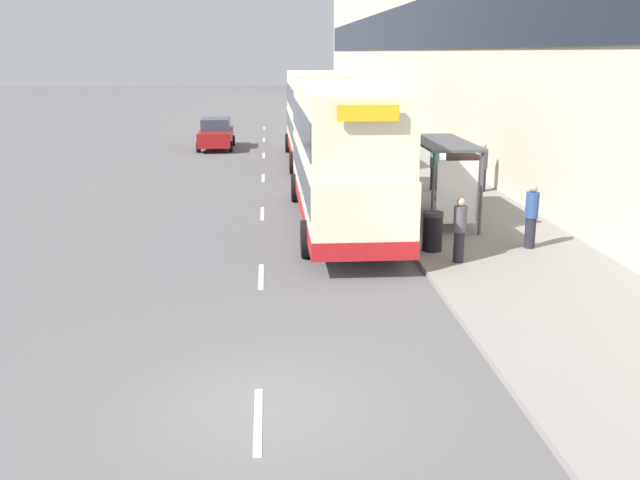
# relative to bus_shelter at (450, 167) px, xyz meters

# --- Properties ---
(ground_plane) EXTENTS (220.00, 220.00, 0.00)m
(ground_plane) POSITION_rel_bus_shelter_xyz_m (-5.77, -11.39, -1.88)
(ground_plane) COLOR #5B595B
(pavement) EXTENTS (5.00, 93.00, 0.14)m
(pavement) POSITION_rel_bus_shelter_xyz_m (0.73, 27.11, -1.81)
(pavement) COLOR gray
(pavement) RESTS_ON ground_plane
(terrace_facade) EXTENTS (3.10, 93.00, 15.11)m
(terrace_facade) POSITION_rel_bus_shelter_xyz_m (4.72, 27.11, 5.67)
(terrace_facade) COLOR beige
(terrace_facade) RESTS_ON ground_plane
(lane_mark_0) EXTENTS (0.12, 2.00, 0.01)m
(lane_mark_0) POSITION_rel_bus_shelter_xyz_m (-5.77, -11.78, -1.87)
(lane_mark_0) COLOR silver
(lane_mark_0) RESTS_ON ground_plane
(lane_mark_1) EXTENTS (0.12, 2.00, 0.01)m
(lane_mark_1) POSITION_rel_bus_shelter_xyz_m (-5.77, -4.79, -1.87)
(lane_mark_1) COLOR silver
(lane_mark_1) RESTS_ON ground_plane
(lane_mark_2) EXTENTS (0.12, 2.00, 0.01)m
(lane_mark_2) POSITION_rel_bus_shelter_xyz_m (-5.77, 2.21, -1.87)
(lane_mark_2) COLOR silver
(lane_mark_2) RESTS_ON ground_plane
(lane_mark_3) EXTENTS (0.12, 2.00, 0.01)m
(lane_mark_3) POSITION_rel_bus_shelter_xyz_m (-5.77, 9.21, -1.87)
(lane_mark_3) COLOR silver
(lane_mark_3) RESTS_ON ground_plane
(lane_mark_4) EXTENTS (0.12, 2.00, 0.01)m
(lane_mark_4) POSITION_rel_bus_shelter_xyz_m (-5.77, 16.21, -1.87)
(lane_mark_4) COLOR silver
(lane_mark_4) RESTS_ON ground_plane
(lane_mark_5) EXTENTS (0.12, 2.00, 0.01)m
(lane_mark_5) POSITION_rel_bus_shelter_xyz_m (-5.77, 23.20, -1.87)
(lane_mark_5) COLOR silver
(lane_mark_5) RESTS_ON ground_plane
(lane_mark_6) EXTENTS (0.12, 2.00, 0.01)m
(lane_mark_6) POSITION_rel_bus_shelter_xyz_m (-5.77, 30.20, -1.87)
(lane_mark_6) COLOR silver
(lane_mark_6) RESTS_ON ground_plane
(bus_shelter) EXTENTS (1.60, 4.20, 2.48)m
(bus_shelter) POSITION_rel_bus_shelter_xyz_m (0.00, 0.00, 0.00)
(bus_shelter) COLOR #4C4C51
(bus_shelter) RESTS_ON ground_plane
(double_decker_bus_near) EXTENTS (2.85, 11.36, 4.30)m
(double_decker_bus_near) POSITION_rel_bus_shelter_xyz_m (-3.30, 0.34, 0.41)
(double_decker_bus_near) COLOR beige
(double_decker_bus_near) RESTS_ON ground_plane
(double_decker_bus_ahead) EXTENTS (2.85, 11.09, 4.30)m
(double_decker_bus_ahead) POSITION_rel_bus_shelter_xyz_m (-3.17, 13.67, 0.41)
(double_decker_bus_ahead) COLOR beige
(double_decker_bus_ahead) RESTS_ON ground_plane
(car_0) EXTENTS (1.95, 4.50, 1.69)m
(car_0) POSITION_rel_bus_shelter_xyz_m (-8.43, 19.13, -1.04)
(car_0) COLOR maroon
(car_0) RESTS_ON ground_plane
(pedestrian_at_shelter) EXTENTS (0.37, 0.37, 1.86)m
(pedestrian_at_shelter) POSITION_rel_bus_shelter_xyz_m (2.53, 4.85, -0.79)
(pedestrian_at_shelter) COLOR #23232D
(pedestrian_at_shelter) RESTS_ON ground_plane
(pedestrian_1) EXTENTS (0.35, 0.35, 1.78)m
(pedestrian_1) POSITION_rel_bus_shelter_xyz_m (0.80, 5.34, -0.83)
(pedestrian_1) COLOR #23232D
(pedestrian_1) RESTS_ON ground_plane
(pedestrian_2) EXTENTS (0.33, 0.33, 1.65)m
(pedestrian_2) POSITION_rel_bus_shelter_xyz_m (-0.81, -4.36, -0.89)
(pedestrian_2) COLOR #23232D
(pedestrian_2) RESTS_ON ground_plane
(pedestrian_3) EXTENTS (0.35, 0.35, 1.76)m
(pedestrian_3) POSITION_rel_bus_shelter_xyz_m (1.47, -3.17, -0.84)
(pedestrian_3) COLOR #23232D
(pedestrian_3) RESTS_ON ground_plane
(litter_bin) EXTENTS (0.55, 0.55, 1.05)m
(litter_bin) POSITION_rel_bus_shelter_xyz_m (-1.22, -3.24, -1.21)
(litter_bin) COLOR black
(litter_bin) RESTS_ON ground_plane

